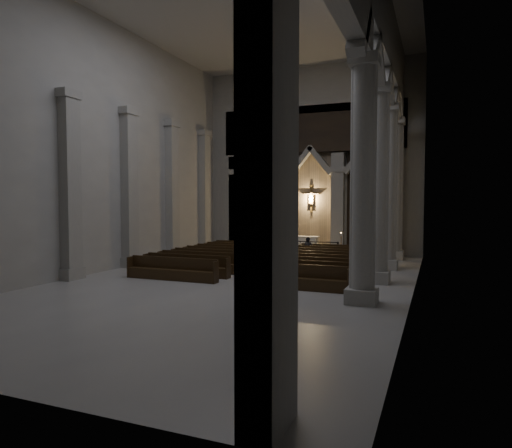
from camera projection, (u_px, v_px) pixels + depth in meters
The scene contains 11 objects.
room at pixel (239, 99), 18.97m from camera, with size 24.00×24.10×12.00m.
sanctuary_wall at pixel (311, 151), 29.72m from camera, with size 14.00×0.77×12.00m.
right_arcade at pixel (379, 89), 18.15m from camera, with size 1.00×24.00×12.00m.
left_pilasters at pixel (152, 191), 24.91m from camera, with size 0.60×13.00×8.03m.
sanctuary_step at pixel (306, 252), 29.19m from camera, with size 8.50×2.60×0.15m, color #9C9A92.
altar at pixel (304, 243), 29.22m from camera, with size 1.85×0.74×0.94m.
altar_rail at pixel (301, 246), 27.91m from camera, with size 4.69×0.09×0.92m.
candle_stand_left at pixel (262, 248), 28.56m from camera, with size 0.26×0.26×1.51m.
candle_stand_right at pixel (341, 251), 26.92m from camera, with size 0.25×0.25×1.50m.
pews at pixel (265, 263), 22.22m from camera, with size 9.67×8.70×0.95m.
worshipper at pixel (308, 250), 24.88m from camera, with size 0.50×0.33×1.38m, color black.
Camera 1 is at (7.78, -17.59, 3.40)m, focal length 32.00 mm.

